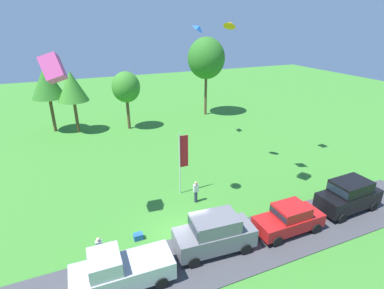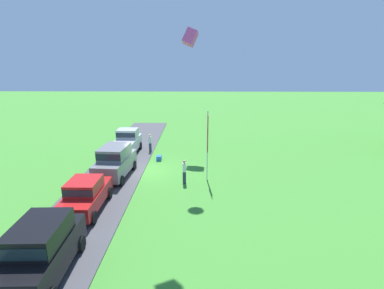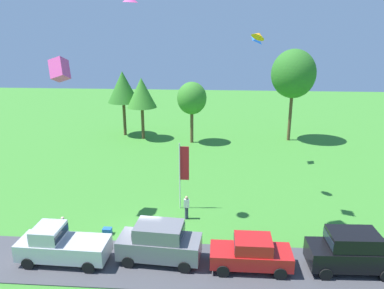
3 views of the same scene
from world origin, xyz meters
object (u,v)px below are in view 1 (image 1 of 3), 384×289
flag_banner (183,156)px  tree_lone_near (72,86)px  person_beside_suv (196,192)px  tree_center_back (47,82)px  car_suv_mid_row (214,232)px  tree_far_right (206,58)px  car_suv_near_entrance (349,194)px  kite_diamond_near_flag (199,28)px  tree_left_of_center (126,87)px  car_sedan_by_flagpole (289,218)px  kite_delta_over_trees (230,24)px  cooler_box (138,237)px  car_pickup_far_end (119,270)px  person_watching_sky (100,250)px  kite_box_low_drifter (53,68)px

flag_banner → tree_lone_near: bearing=110.1°
tree_lone_near → flag_banner: (6.50, -17.75, -2.33)m
person_beside_suv → tree_center_back: 23.39m
car_suv_mid_row → tree_far_right: tree_far_right is taller
car_suv_near_entrance → tree_lone_near: (-16.24, 24.49, 4.21)m
tree_far_right → kite_diamond_near_flag: 10.55m
tree_lone_near → tree_far_right: size_ratio=0.69×
car_suv_mid_row → tree_left_of_center: tree_left_of_center is taller
tree_center_back → car_sedan_by_flagpole: bearing=-62.8°
car_sedan_by_flagpole → kite_delta_over_trees: (0.75, 9.79, 11.15)m
cooler_box → kite_delta_over_trees: size_ratio=0.57×
car_pickup_far_end → kite_delta_over_trees: size_ratio=5.14×
tree_center_back → kite_delta_over_trees: size_ratio=7.97×
car_pickup_far_end → person_watching_sky: (-0.67, 2.05, -0.23)m
car_pickup_far_end → car_sedan_by_flagpole: size_ratio=1.15×
car_suv_mid_row → car_sedan_by_flagpole: (5.08, -0.34, -0.25)m
car_pickup_far_end → flag_banner: 9.66m
car_suv_mid_row → car_suv_near_entrance: 10.44m
tree_far_right → kite_box_low_drifter: size_ratio=8.24×
person_beside_suv → tree_lone_near: bearing=109.6°
car_pickup_far_end → tree_lone_near: 25.23m
person_watching_sky → tree_far_right: size_ratio=0.16×
car_sedan_by_flagpole → kite_diamond_near_flag: size_ratio=4.60×
car_pickup_far_end → tree_lone_near: bearing=90.7°
car_suv_mid_row → car_suv_near_entrance: same height
person_beside_suv → tree_far_right: (10.37, 19.99, 6.87)m
flag_banner → cooler_box: flag_banner is taller
car_sedan_by_flagpole → tree_far_right: tree_far_right is taller
flag_banner → cooler_box: (-4.53, -3.95, -2.97)m
tree_far_right → kite_box_low_drifter: bearing=-133.1°
tree_left_of_center → cooler_box: bearing=-100.8°
tree_lone_near → tree_left_of_center: (5.92, -1.11, -0.37)m
car_suv_near_entrance → person_beside_suv: bearing=151.1°
car_suv_mid_row → car_pickup_far_end: bearing=-175.3°
car_suv_near_entrance → tree_left_of_center: 25.85m
person_beside_suv → kite_diamond_near_flag: kite_diamond_near_flag is taller
tree_far_right → person_beside_suv: bearing=-117.4°
car_sedan_by_flagpole → tree_left_of_center: (-4.97, 23.63, 4.09)m
kite_box_low_drifter → person_beside_suv: bearing=-1.8°
tree_lone_near → kite_diamond_near_flag: size_ratio=7.60×
car_suv_near_entrance → kite_box_low_drifter: (-17.46, 5.41, 8.86)m
car_suv_mid_row → tree_center_back: 27.56m
person_watching_sky → kite_delta_over_trees: 18.28m
car_suv_near_entrance → kite_diamond_near_flag: size_ratio=4.87×
tree_left_of_center → kite_box_low_drifter: bearing=-111.6°
flag_banner → cooler_box: bearing=-138.9°
car_sedan_by_flagpole → person_beside_suv: car_sedan_by_flagpole is taller
tree_lone_near → person_beside_suv: bearing=-70.4°
car_sedan_by_flagpole → car_suv_near_entrance: car_suv_near_entrance is taller
flag_banner → kite_box_low_drifter: bearing=-170.2°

